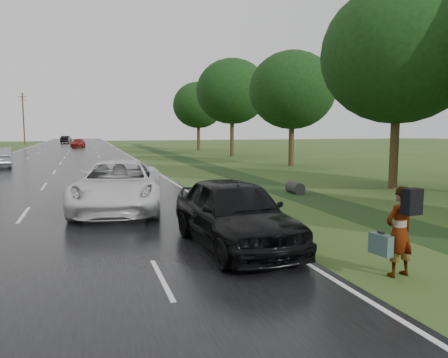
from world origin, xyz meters
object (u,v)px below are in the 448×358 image
dark_sedan (234,213)px  silver_sedan (0,158)px  pedestrian (399,230)px  white_pickup (119,185)px

dark_sedan → silver_sedan: dark_sedan is taller
pedestrian → dark_sedan: pedestrian is taller
dark_sedan → white_pickup: bearing=108.6°
pedestrian → silver_sedan: pedestrian is taller
pedestrian → silver_sedan: size_ratio=0.40×
pedestrian → dark_sedan: bearing=-58.3°
dark_sedan → silver_sedan: (-9.91, 27.45, -0.11)m
dark_sedan → pedestrian: bearing=-53.1°
white_pickup → dark_sedan: (2.41, -6.15, -0.03)m
white_pickup → dark_sedan: size_ratio=1.27×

